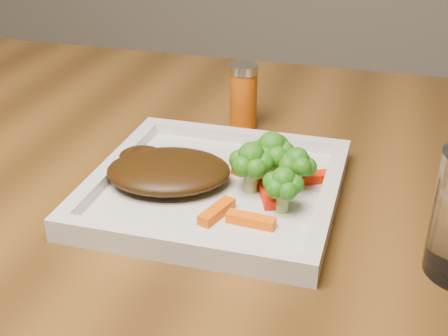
# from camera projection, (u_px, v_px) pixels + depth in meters

# --- Properties ---
(plate) EXTENTS (0.27, 0.27, 0.01)m
(plate) POSITION_uv_depth(u_px,v_px,m) (215.00, 191.00, 0.70)
(plate) COLOR silver
(plate) RESTS_ON dining_table
(steak) EXTENTS (0.16, 0.14, 0.03)m
(steak) POSITION_uv_depth(u_px,v_px,m) (169.00, 171.00, 0.70)
(steak) COLOR #392208
(steak) RESTS_ON plate
(broccoli_0) EXTENTS (0.07, 0.07, 0.07)m
(broccoli_0) POSITION_uv_depth(u_px,v_px,m) (271.00, 154.00, 0.69)
(broccoli_0) COLOR #116611
(broccoli_0) RESTS_ON plate
(broccoli_1) EXTENTS (0.05, 0.05, 0.06)m
(broccoli_1) POSITION_uv_depth(u_px,v_px,m) (297.00, 165.00, 0.68)
(broccoli_1) COLOR #146A11
(broccoli_1) RESTS_ON plate
(broccoli_2) EXTENTS (0.05, 0.05, 0.06)m
(broccoli_2) POSITION_uv_depth(u_px,v_px,m) (283.00, 186.00, 0.64)
(broccoli_2) COLOR #106111
(broccoli_2) RESTS_ON plate
(broccoli_3) EXTENTS (0.06, 0.06, 0.06)m
(broccoli_3) POSITION_uv_depth(u_px,v_px,m) (251.00, 166.00, 0.68)
(broccoli_3) COLOR #287513
(broccoli_3) RESTS_ON plate
(carrot_0) EXTENTS (0.05, 0.02, 0.01)m
(carrot_0) POSITION_uv_depth(u_px,v_px,m) (251.00, 220.00, 0.63)
(carrot_0) COLOR #FF5D04
(carrot_0) RESTS_ON plate
(carrot_2) EXTENTS (0.03, 0.05, 0.01)m
(carrot_2) POSITION_uv_depth(u_px,v_px,m) (217.00, 211.00, 0.64)
(carrot_2) COLOR #D75503
(carrot_2) RESTS_ON plate
(carrot_3) EXTENTS (0.06, 0.04, 0.01)m
(carrot_3) POSITION_uv_depth(u_px,v_px,m) (310.00, 178.00, 0.71)
(carrot_3) COLOR red
(carrot_3) RESTS_ON plate
(carrot_4) EXTENTS (0.03, 0.05, 0.01)m
(carrot_4) POSITION_uv_depth(u_px,v_px,m) (249.00, 164.00, 0.74)
(carrot_4) COLOR #E04B03
(carrot_4) RESTS_ON plate
(carrot_5) EXTENTS (0.03, 0.05, 0.01)m
(carrot_5) POSITION_uv_depth(u_px,v_px,m) (268.00, 194.00, 0.67)
(carrot_5) COLOR red
(carrot_5) RESTS_ON plate
(spice_shaker) EXTENTS (0.05, 0.05, 0.09)m
(spice_shaker) POSITION_uv_depth(u_px,v_px,m) (243.00, 97.00, 0.85)
(spice_shaker) COLOR #9E4408
(spice_shaker) RESTS_ON dining_table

